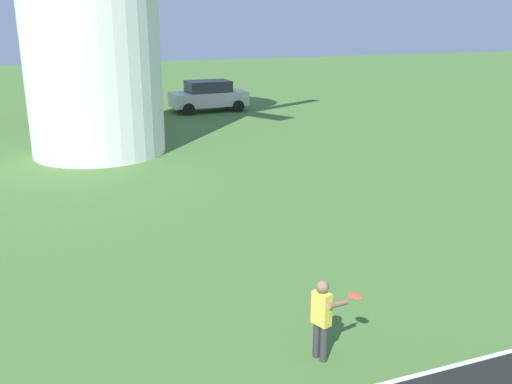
% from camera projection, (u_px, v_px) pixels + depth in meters
% --- Properties ---
extents(player_far, '(0.80, 0.40, 1.25)m').
position_uv_depth(player_far, '(323.00, 315.00, 8.09)').
color(player_far, '#333338').
rests_on(player_far, ground_plane).
extents(parked_car_red, '(4.32, 2.36, 1.56)m').
position_uv_depth(parked_car_red, '(82.00, 103.00, 26.78)').
color(parked_car_red, red).
rests_on(parked_car_red, ground_plane).
extents(parked_car_cream, '(3.92, 1.98, 1.56)m').
position_uv_depth(parked_car_cream, '(208.00, 95.00, 29.26)').
color(parked_car_cream, silver).
rests_on(parked_car_cream, ground_plane).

